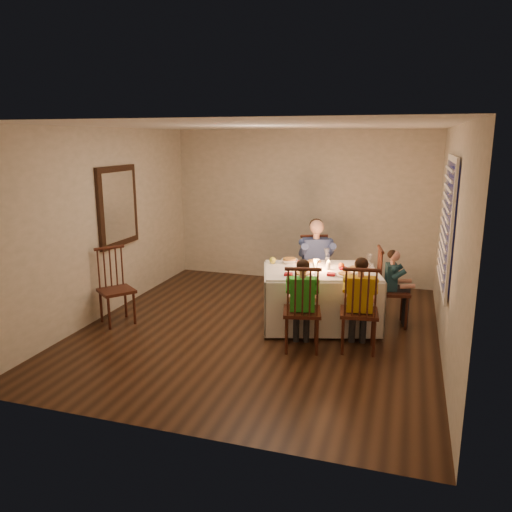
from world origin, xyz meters
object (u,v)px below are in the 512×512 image
(child_teal, at_px, (390,324))
(chair_extra, at_px, (119,323))
(dining_table, at_px, (320,286))
(child_yellow, at_px, (357,350))
(chair_adult, at_px, (315,306))
(chair_end, at_px, (390,324))
(child_green, at_px, (301,349))
(serving_bowl, at_px, (289,261))
(chair_near_right, at_px, (357,350))
(adult, at_px, (315,306))
(chair_near_left, at_px, (301,349))

(child_teal, bearing_deg, chair_extra, 95.96)
(dining_table, bearing_deg, child_yellow, -65.60)
(dining_table, bearing_deg, chair_adult, 88.80)
(chair_end, relative_size, child_green, 0.95)
(chair_extra, bearing_deg, chair_end, -35.67)
(chair_extra, bearing_deg, dining_table, -36.48)
(chair_end, height_order, child_yellow, child_yellow)
(child_green, height_order, child_yellow, child_yellow)
(serving_bowl, bearing_deg, chair_adult, 63.74)
(chair_adult, bearing_deg, child_yellow, -82.55)
(chair_near_right, relative_size, adult, 0.80)
(dining_table, height_order, child_green, dining_table)
(chair_adult, distance_m, child_green, 1.59)
(chair_end, height_order, child_green, child_green)
(child_teal, bearing_deg, chair_near_right, 150.41)
(dining_table, bearing_deg, adult, 88.80)
(chair_adult, xyz_separation_m, child_green, (0.14, -1.58, 0.00))
(chair_extra, height_order, serving_bowl, serving_bowl)
(chair_adult, height_order, chair_near_right, same)
(child_teal, xyz_separation_m, serving_bowl, (-1.39, -0.11, 0.80))
(dining_table, distance_m, chair_adult, 0.95)
(dining_table, relative_size, adult, 1.31)
(chair_end, distance_m, adult, 1.20)
(chair_adult, distance_m, child_yellow, 1.62)
(child_green, bearing_deg, child_teal, -143.32)
(child_green, bearing_deg, chair_near_left, -102.71)
(child_yellow, bearing_deg, serving_bowl, -46.72)
(chair_near_right, bearing_deg, child_yellow, 180.00)
(adult, xyz_separation_m, child_green, (0.14, -1.58, 0.00))
(adult, bearing_deg, serving_bowl, -137.65)
(chair_adult, height_order, child_teal, chair_adult)
(chair_near_right, relative_size, child_yellow, 0.93)
(chair_adult, distance_m, chair_near_left, 1.59)
(child_green, distance_m, serving_bowl, 1.37)
(chair_adult, relative_size, chair_near_right, 1.00)
(child_yellow, bearing_deg, child_teal, -116.15)
(chair_near_left, xyz_separation_m, child_yellow, (0.64, 0.17, 0.00))
(dining_table, distance_m, serving_bowl, 0.57)
(chair_near_right, xyz_separation_m, chair_extra, (-3.21, -0.06, 0.00))
(child_teal, distance_m, serving_bowl, 1.61)
(chair_near_left, bearing_deg, chair_near_right, -178.10)
(dining_table, relative_size, chair_near_left, 1.64)
(serving_bowl, bearing_deg, chair_end, 4.47)
(chair_near_left, distance_m, chair_extra, 2.56)
(chair_near_left, bearing_deg, dining_table, -107.25)
(child_yellow, bearing_deg, chair_extra, -5.86)
(dining_table, height_order, serving_bowl, serving_bowl)
(chair_near_left, relative_size, serving_bowl, 4.66)
(chair_extra, distance_m, serving_bowl, 2.49)
(chair_near_left, height_order, adult, adult)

